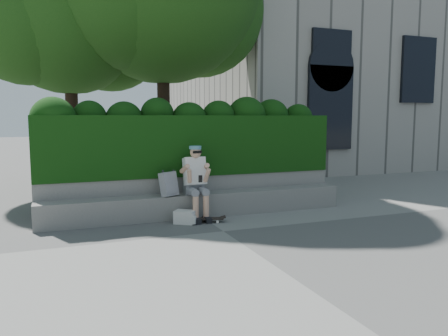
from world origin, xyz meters
name	(u,v)px	position (x,y,z in m)	size (l,w,h in m)	color
ground	(223,231)	(0.00, 0.00, 0.00)	(80.00, 80.00, 0.00)	slate
bench_ledge	(200,204)	(0.00, 1.25, 0.23)	(6.00, 0.45, 0.45)	gray
planter_wall	(193,193)	(0.00, 1.73, 0.38)	(6.00, 0.50, 0.75)	gray
hedge	(189,145)	(0.00, 1.95, 1.35)	(6.00, 1.00, 1.20)	black
tree_right	(68,10)	(-2.13, 5.61, 4.66)	(4.31, 4.31, 6.83)	black
person	(196,179)	(-0.15, 1.07, 0.75)	(0.40, 0.76, 1.38)	slate
skateboard	(203,219)	(-0.11, 0.72, 0.06)	(0.75, 0.39, 0.08)	black
backpack_plaid	(169,184)	(-0.65, 1.15, 0.67)	(0.31, 0.16, 0.45)	#A6A6AB
backpack_ground	(185,217)	(-0.45, 0.77, 0.12)	(0.36, 0.25, 0.23)	beige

